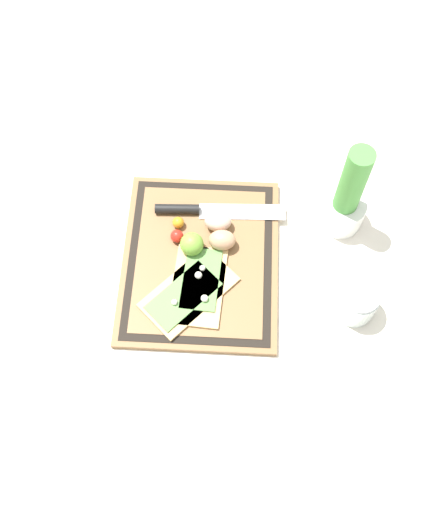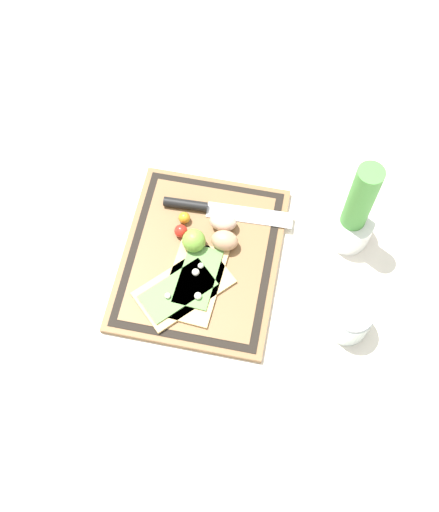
# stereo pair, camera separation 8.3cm
# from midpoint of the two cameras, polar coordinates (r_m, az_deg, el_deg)

# --- Properties ---
(ground_plane) EXTENTS (6.00, 6.00, 0.00)m
(ground_plane) POSITION_cam_midpoint_polar(r_m,az_deg,el_deg) (1.33, -0.03, -0.47)
(ground_plane) COLOR silver
(cutting_board) EXTENTS (0.42, 0.34, 0.02)m
(cutting_board) POSITION_cam_midpoint_polar(r_m,az_deg,el_deg) (1.32, -0.03, -0.30)
(cutting_board) COLOR brown
(cutting_board) RESTS_ON ground_plane
(pizza_slice_near) EXTENTS (0.22, 0.22, 0.02)m
(pizza_slice_near) POSITION_cam_midpoint_polar(r_m,az_deg,el_deg) (1.28, -1.69, -3.20)
(pizza_slice_near) COLOR tan
(pizza_slice_near) RESTS_ON cutting_board
(pizza_slice_far) EXTENTS (0.19, 0.12, 0.02)m
(pizza_slice_far) POSITION_cam_midpoint_polar(r_m,az_deg,el_deg) (1.28, -0.34, -2.57)
(pizza_slice_far) COLOR tan
(pizza_slice_far) RESTS_ON cutting_board
(knife) EXTENTS (0.05, 0.30, 0.02)m
(knife) POSITION_cam_midpoint_polar(r_m,az_deg,el_deg) (1.36, 0.49, 4.51)
(knife) COLOR silver
(knife) RESTS_ON cutting_board
(egg_brown) EXTENTS (0.05, 0.06, 0.05)m
(egg_brown) POSITION_cam_midpoint_polar(r_m,az_deg,el_deg) (1.31, 2.29, 1.37)
(egg_brown) COLOR tan
(egg_brown) RESTS_ON cutting_board
(egg_pink) EXTENTS (0.05, 0.06, 0.05)m
(egg_pink) POSITION_cam_midpoint_polar(r_m,az_deg,el_deg) (1.33, 2.15, 3.19)
(egg_pink) COLOR beige
(egg_pink) RESTS_ON cutting_board
(lime) EXTENTS (0.05, 0.05, 0.05)m
(lime) POSITION_cam_midpoint_polar(r_m,az_deg,el_deg) (1.30, -0.64, 1.35)
(lime) COLOR #70A838
(lime) RESTS_ON cutting_board
(cherry_tomato_red) EXTENTS (0.03, 0.03, 0.03)m
(cherry_tomato_red) POSITION_cam_midpoint_polar(r_m,az_deg,el_deg) (1.33, -1.92, 2.29)
(cherry_tomato_red) COLOR red
(cherry_tomato_red) RESTS_ON cutting_board
(cherry_tomato_yellow) EXTENTS (0.03, 0.03, 0.03)m
(cherry_tomato_yellow) POSITION_cam_midpoint_polar(r_m,az_deg,el_deg) (1.34, -1.62, 3.55)
(cherry_tomato_yellow) COLOR orange
(cherry_tomato_yellow) RESTS_ON cutting_board
(herb_pot) EXTENTS (0.10, 0.10, 0.26)m
(herb_pot) POSITION_cam_midpoint_polar(r_m,az_deg,el_deg) (1.32, 14.45, 3.56)
(herb_pot) COLOR white
(herb_pot) RESTS_ON ground_plane
(sauce_jar) EXTENTS (0.09, 0.09, 0.09)m
(sauce_jar) POSITION_cam_midpoint_polar(r_m,az_deg,el_deg) (1.27, 14.10, -6.09)
(sauce_jar) COLOR silver
(sauce_jar) RESTS_ON ground_plane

